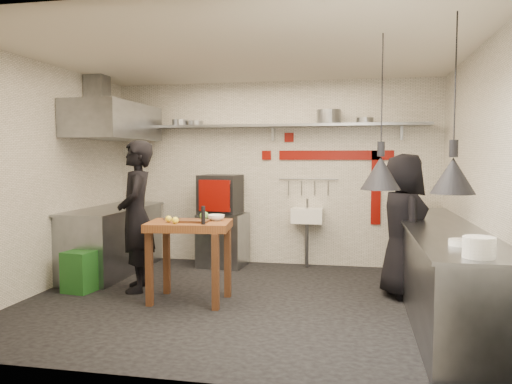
% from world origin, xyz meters
% --- Properties ---
extents(floor, '(5.00, 5.00, 0.00)m').
position_xyz_m(floor, '(0.00, 0.00, 0.00)').
color(floor, black).
rests_on(floor, ground).
extents(ceiling, '(5.00, 5.00, 0.00)m').
position_xyz_m(ceiling, '(0.00, 0.00, 2.80)').
color(ceiling, silver).
rests_on(ceiling, floor).
extents(wall_back, '(5.00, 0.04, 2.80)m').
position_xyz_m(wall_back, '(0.00, 2.10, 1.40)').
color(wall_back, silver).
rests_on(wall_back, floor).
extents(wall_front, '(5.00, 0.04, 2.80)m').
position_xyz_m(wall_front, '(0.00, -2.10, 1.40)').
color(wall_front, silver).
rests_on(wall_front, floor).
extents(wall_left, '(0.04, 4.20, 2.80)m').
position_xyz_m(wall_left, '(-2.50, 0.00, 1.40)').
color(wall_left, silver).
rests_on(wall_left, floor).
extents(wall_right, '(0.04, 4.20, 2.80)m').
position_xyz_m(wall_right, '(2.50, 0.00, 1.40)').
color(wall_right, silver).
rests_on(wall_right, floor).
extents(red_band_horiz, '(1.70, 0.02, 0.14)m').
position_xyz_m(red_band_horiz, '(0.95, 2.08, 1.68)').
color(red_band_horiz, '#700904').
rests_on(red_band_horiz, wall_back).
extents(red_band_vert, '(0.14, 0.02, 1.10)m').
position_xyz_m(red_band_vert, '(1.55, 2.08, 1.20)').
color(red_band_vert, '#700904').
rests_on(red_band_vert, wall_back).
extents(red_tile_a, '(0.14, 0.02, 0.14)m').
position_xyz_m(red_tile_a, '(0.25, 2.08, 1.95)').
color(red_tile_a, '#700904').
rests_on(red_tile_a, wall_back).
extents(red_tile_b, '(0.14, 0.02, 0.14)m').
position_xyz_m(red_tile_b, '(-0.10, 2.08, 1.68)').
color(red_tile_b, '#700904').
rests_on(red_tile_b, wall_back).
extents(back_shelf, '(4.60, 0.34, 0.04)m').
position_xyz_m(back_shelf, '(0.00, 1.92, 2.12)').
color(back_shelf, slate).
rests_on(back_shelf, wall_back).
extents(shelf_bracket_left, '(0.04, 0.06, 0.24)m').
position_xyz_m(shelf_bracket_left, '(-1.90, 2.07, 2.02)').
color(shelf_bracket_left, slate).
rests_on(shelf_bracket_left, wall_back).
extents(shelf_bracket_mid, '(0.04, 0.06, 0.24)m').
position_xyz_m(shelf_bracket_mid, '(0.00, 2.07, 2.02)').
color(shelf_bracket_mid, slate).
rests_on(shelf_bracket_mid, wall_back).
extents(shelf_bracket_right, '(0.04, 0.06, 0.24)m').
position_xyz_m(shelf_bracket_right, '(1.90, 2.07, 2.02)').
color(shelf_bracket_right, slate).
rests_on(shelf_bracket_right, wall_back).
extents(pan_far_left, '(0.31, 0.31, 0.09)m').
position_xyz_m(pan_far_left, '(-1.44, 1.92, 2.19)').
color(pan_far_left, slate).
rests_on(pan_far_left, back_shelf).
extents(pan_mid_left, '(0.26, 0.26, 0.07)m').
position_xyz_m(pan_mid_left, '(-1.18, 1.92, 2.18)').
color(pan_mid_left, slate).
rests_on(pan_mid_left, back_shelf).
extents(stock_pot, '(0.44, 0.44, 0.20)m').
position_xyz_m(stock_pot, '(0.86, 1.92, 2.24)').
color(stock_pot, slate).
rests_on(stock_pot, back_shelf).
extents(pan_right, '(0.28, 0.28, 0.08)m').
position_xyz_m(pan_right, '(1.37, 1.92, 2.18)').
color(pan_right, slate).
rests_on(pan_right, back_shelf).
extents(oven_stand, '(0.72, 0.66, 0.80)m').
position_xyz_m(oven_stand, '(-0.71, 1.75, 0.40)').
color(oven_stand, slate).
rests_on(oven_stand, floor).
extents(combi_oven, '(0.62, 0.59, 0.58)m').
position_xyz_m(combi_oven, '(-0.76, 1.80, 1.09)').
color(combi_oven, black).
rests_on(combi_oven, oven_stand).
extents(oven_door, '(0.48, 0.07, 0.46)m').
position_xyz_m(oven_door, '(-0.76, 1.46, 1.09)').
color(oven_door, '#700904').
rests_on(oven_door, combi_oven).
extents(oven_glass, '(0.39, 0.05, 0.34)m').
position_xyz_m(oven_glass, '(-0.71, 1.46, 1.09)').
color(oven_glass, black).
rests_on(oven_glass, oven_door).
extents(hand_sink, '(0.46, 0.34, 0.22)m').
position_xyz_m(hand_sink, '(0.55, 1.92, 0.78)').
color(hand_sink, white).
rests_on(hand_sink, wall_back).
extents(sink_tap, '(0.03, 0.03, 0.14)m').
position_xyz_m(sink_tap, '(0.55, 1.92, 0.96)').
color(sink_tap, slate).
rests_on(sink_tap, hand_sink).
extents(sink_drain, '(0.06, 0.06, 0.66)m').
position_xyz_m(sink_drain, '(0.55, 1.88, 0.34)').
color(sink_drain, slate).
rests_on(sink_drain, floor).
extents(utensil_rail, '(0.90, 0.02, 0.02)m').
position_xyz_m(utensil_rail, '(0.55, 2.06, 1.32)').
color(utensil_rail, slate).
rests_on(utensil_rail, wall_back).
extents(counter_right, '(0.70, 3.80, 0.90)m').
position_xyz_m(counter_right, '(2.15, 0.00, 0.45)').
color(counter_right, slate).
rests_on(counter_right, floor).
extents(counter_right_top, '(0.76, 3.90, 0.03)m').
position_xyz_m(counter_right_top, '(2.15, 0.00, 0.92)').
color(counter_right_top, slate).
rests_on(counter_right_top, counter_right).
extents(plate_stack, '(0.26, 0.26, 0.15)m').
position_xyz_m(plate_stack, '(2.12, -1.73, 1.01)').
color(plate_stack, white).
rests_on(plate_stack, counter_right_top).
extents(small_bowl_right, '(0.21, 0.21, 0.05)m').
position_xyz_m(small_bowl_right, '(2.10, -1.22, 0.96)').
color(small_bowl_right, white).
rests_on(small_bowl_right, counter_right_top).
extents(counter_left, '(0.70, 1.90, 0.90)m').
position_xyz_m(counter_left, '(-2.15, 1.05, 0.45)').
color(counter_left, slate).
rests_on(counter_left, floor).
extents(counter_left_top, '(0.76, 2.00, 0.03)m').
position_xyz_m(counter_left_top, '(-2.15, 1.05, 0.92)').
color(counter_left_top, slate).
rests_on(counter_left_top, counter_left).
extents(extractor_hood, '(0.78, 1.60, 0.50)m').
position_xyz_m(extractor_hood, '(-2.10, 1.05, 2.15)').
color(extractor_hood, slate).
rests_on(extractor_hood, ceiling).
extents(hood_duct, '(0.28, 0.28, 0.50)m').
position_xyz_m(hood_duct, '(-2.35, 1.05, 2.55)').
color(hood_duct, slate).
rests_on(hood_duct, ceiling).
extents(green_bin, '(0.39, 0.39, 0.50)m').
position_xyz_m(green_bin, '(-2.05, -0.00, 0.25)').
color(green_bin, '#1D571D').
rests_on(green_bin, floor).
extents(prep_table, '(0.99, 0.75, 0.92)m').
position_xyz_m(prep_table, '(-0.60, -0.14, 0.46)').
color(prep_table, brown).
rests_on(prep_table, floor).
extents(cutting_board, '(0.39, 0.28, 0.02)m').
position_xyz_m(cutting_board, '(-0.55, -0.15, 0.93)').
color(cutting_board, '#512D19').
rests_on(cutting_board, prep_table).
extents(pepper_mill, '(0.06, 0.06, 0.20)m').
position_xyz_m(pepper_mill, '(-0.37, -0.34, 1.02)').
color(pepper_mill, black).
rests_on(pepper_mill, prep_table).
extents(lemon_a, '(0.09, 0.09, 0.07)m').
position_xyz_m(lemon_a, '(-0.80, -0.26, 0.96)').
color(lemon_a, yellow).
rests_on(lemon_a, prep_table).
extents(lemon_b, '(0.09, 0.09, 0.08)m').
position_xyz_m(lemon_b, '(-0.69, -0.35, 0.96)').
color(lemon_b, yellow).
rests_on(lemon_b, prep_table).
extents(veg_ball, '(0.14, 0.14, 0.11)m').
position_xyz_m(veg_ball, '(-0.46, -0.01, 0.97)').
color(veg_ball, '#53863C').
rests_on(veg_ball, prep_table).
extents(steel_tray, '(0.23, 0.18, 0.03)m').
position_xyz_m(steel_tray, '(-0.84, -0.01, 0.94)').
color(steel_tray, slate).
rests_on(steel_tray, prep_table).
extents(bowl, '(0.23, 0.23, 0.07)m').
position_xyz_m(bowl, '(-0.33, 0.02, 0.95)').
color(bowl, white).
rests_on(bowl, prep_table).
extents(heat_lamp_near, '(0.48, 0.48, 1.46)m').
position_xyz_m(heat_lamp_near, '(1.48, -0.64, 2.07)').
color(heat_lamp_near, black).
rests_on(heat_lamp_near, ceiling).
extents(heat_lamp_far, '(0.40, 0.40, 1.45)m').
position_xyz_m(heat_lamp_far, '(2.02, -1.25, 2.08)').
color(heat_lamp_far, black).
rests_on(heat_lamp_far, ceiling).
extents(chef_left, '(0.66, 0.79, 1.85)m').
position_xyz_m(chef_left, '(-1.39, 0.20, 0.93)').
color(chef_left, black).
rests_on(chef_left, floor).
extents(chef_right, '(0.73, 0.93, 1.69)m').
position_xyz_m(chef_right, '(1.81, 0.55, 0.85)').
color(chef_right, black).
rests_on(chef_right, floor).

